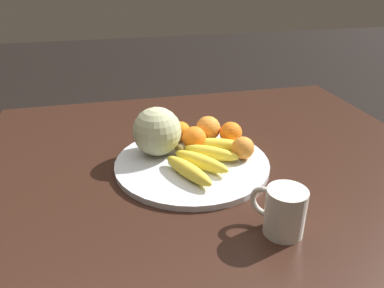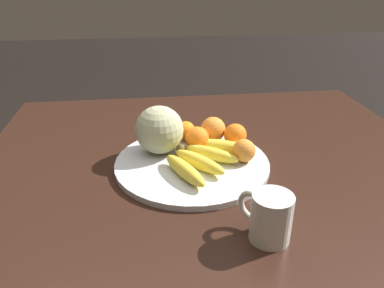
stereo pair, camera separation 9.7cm
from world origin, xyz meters
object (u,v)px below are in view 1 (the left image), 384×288
Objects in this scene: fruit_bowl at (192,163)px; ceramic_mug at (283,211)px; orange_front_left at (231,133)px; banana_bunch at (204,157)px; orange_back_left at (243,148)px; melon at (157,131)px; produce_tag at (228,155)px; kitchen_table at (209,188)px; orange_mid_center at (208,128)px; orange_front_right at (181,131)px; orange_back_right at (194,138)px.

ceramic_mug is (-0.11, 0.30, 0.04)m from fruit_bowl.
ceramic_mug is at bearing 110.68° from fruit_bowl.
ceramic_mug is at bearing 87.03° from orange_front_left.
banana_bunch is at bearing 42.96° from orange_front_left.
orange_back_left is 0.29m from ceramic_mug.
melon is 1.80× the size of produce_tag.
fruit_bowl is 6.30× the size of orange_front_left.
kitchen_table is 17.58× the size of orange_mid_center.
produce_tag is at bearing 143.14° from kitchen_table.
kitchen_table is 0.23m from melon.
melon is 2.29× the size of orange_front_right.
banana_bunch is 0.08m from produce_tag.
fruit_bowl is at bearing 141.24° from melon.
kitchen_table is at bearing 105.17° from banana_bunch.
kitchen_table is at bearing 169.23° from melon.
orange_mid_center is at bearing 169.17° from orange_front_right.
orange_back_left is at bearing 45.85° from banana_bunch.
orange_back_left is at bearing 159.43° from melon.
orange_front_left is 1.06× the size of orange_back_left.
orange_front_left is 0.89× the size of produce_tag.
ceramic_mug is at bearing 99.12° from kitchen_table.
orange_mid_center is at bearing -32.90° from produce_tag.
orange_front_right is at bearing 144.76° from banana_bunch.
orange_front_left reaches higher than produce_tag.
orange_front_right is 0.45m from ceramic_mug.
produce_tag is (-0.07, -0.03, -0.02)m from banana_bunch.
orange_front_left reaches higher than orange_back_left.
fruit_bowl is 0.13m from melon.
kitchen_table is 9.69× the size of melon.
ceramic_mug is (-0.04, 0.42, -0.00)m from orange_mid_center.
melon is 0.53× the size of banana_bunch.
banana_bunch is (-0.11, 0.09, -0.05)m from melon.
melon is at bearing -62.00° from ceramic_mug.
orange_front_right reaches higher than fruit_bowl.
orange_front_right is 0.79× the size of produce_tag.
orange_front_right is 0.86× the size of orange_back_right.
orange_front_left reaches higher than kitchen_table.
banana_bunch is 3.43× the size of produce_tag.
ceramic_mug is (0.02, 0.28, 0.00)m from orange_back_left.
orange_back_left is at bearing 173.25° from fruit_bowl.
orange_back_left is 0.91× the size of orange_back_right.
ceramic_mug is (0.02, 0.38, 0.00)m from orange_front_left.
ceramic_mug is (-0.19, 0.37, -0.03)m from melon.
produce_tag is (-0.03, 0.11, -0.03)m from orange_mid_center.
orange_front_right is at bearing -10.83° from orange_mid_center.
banana_bunch is 0.29m from ceramic_mug.
banana_bunch is (0.03, 0.06, 0.14)m from kitchen_table.
ceramic_mug reaches higher than fruit_bowl.
orange_front_right is at bearing -21.15° from orange_front_left.
orange_front_left is 0.97× the size of orange_back_right.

